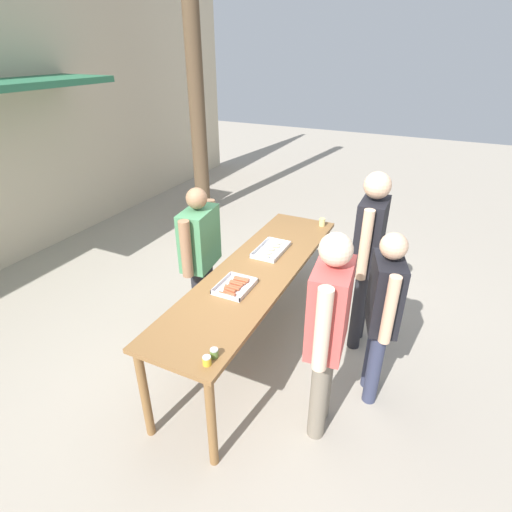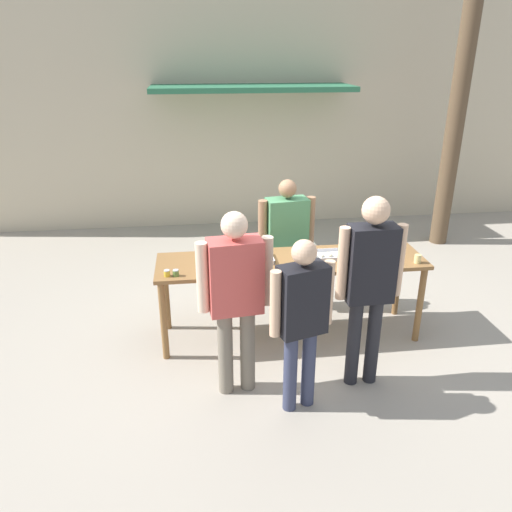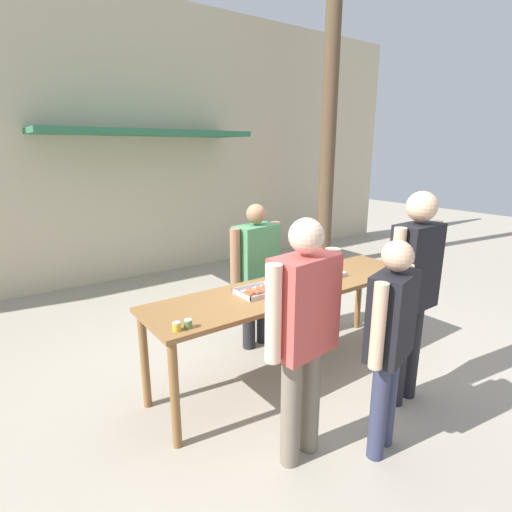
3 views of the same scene
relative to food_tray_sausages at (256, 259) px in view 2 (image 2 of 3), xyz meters
name	(u,v)px [view 2 (image 2 of 3)]	position (x,y,z in m)	size (l,w,h in m)	color
ground_plane	(289,334)	(0.37, -0.03, -0.93)	(24.00, 24.00, 0.00)	#A39989
building_facade_back	(249,95)	(0.37, 3.95, 1.33)	(12.00, 1.11, 4.50)	beige
serving_table	(291,268)	(0.37, -0.03, -0.11)	(2.85, 0.73, 0.91)	brown
food_tray_sausages	(256,259)	(0.00, 0.00, 0.00)	(0.36, 0.29, 0.04)	silver
food_tray_buns	(329,255)	(0.79, 0.00, 0.00)	(0.47, 0.27, 0.05)	silver
condiment_jar_mustard	(167,273)	(-0.92, -0.28, 0.02)	(0.06, 0.06, 0.07)	gold
condiment_jar_ketchup	(176,273)	(-0.83, -0.29, 0.02)	(0.06, 0.06, 0.07)	#567A38
beer_cup	(418,259)	(1.66, -0.28, 0.03)	(0.07, 0.07, 0.09)	#DBC67A
person_server_behind_table	(286,235)	(0.44, 0.64, 0.02)	(0.69, 0.32, 1.61)	#232328
person_customer_holding_hotdog	(235,290)	(-0.30, -0.93, 0.11)	(0.67, 0.30, 1.76)	#756B5B
person_customer_with_cup	(370,277)	(0.89, -0.96, 0.19)	(0.61, 0.24, 1.85)	#232328
person_customer_waiting_in_line	(302,313)	(0.23, -1.24, 0.02)	(0.56, 0.33, 1.60)	#333851
utility_pole	(467,46)	(3.37, 2.52, 2.09)	(1.10, 0.27, 5.92)	brown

